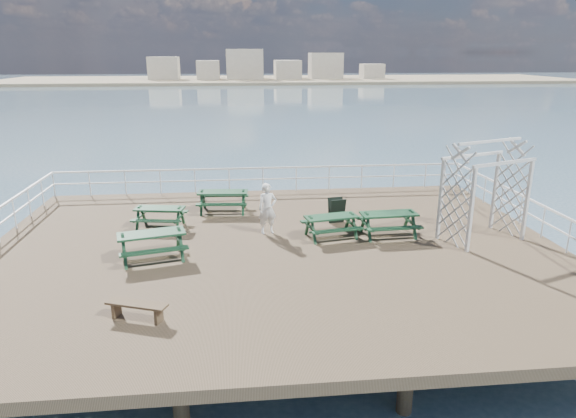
% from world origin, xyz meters
% --- Properties ---
extents(ground, '(18.00, 14.00, 0.30)m').
position_xyz_m(ground, '(0.00, 0.00, -0.15)').
color(ground, brown).
rests_on(ground, ground).
extents(sea_backdrop, '(300.00, 300.00, 9.20)m').
position_xyz_m(sea_backdrop, '(12.54, 134.07, -0.51)').
color(sea_backdrop, '#466476').
rests_on(sea_backdrop, ground).
extents(railing, '(17.77, 13.76, 1.10)m').
position_xyz_m(railing, '(-0.07, 2.57, 0.87)').
color(railing, silver).
rests_on(railing, ground).
extents(picnic_table_a, '(2.00, 1.67, 0.92)m').
position_xyz_m(picnic_table_a, '(-1.69, 3.98, 0.59)').
color(picnic_table_a, '#143822').
rests_on(picnic_table_a, ground).
extents(picnic_table_b, '(1.89, 1.62, 0.82)m').
position_xyz_m(picnic_table_b, '(-3.85, 2.34, 0.52)').
color(picnic_table_b, '#143822').
rests_on(picnic_table_b, ground).
extents(picnic_table_c, '(1.95, 1.69, 0.84)m').
position_xyz_m(picnic_table_c, '(1.91, 0.74, 0.54)').
color(picnic_table_c, '#143822').
rests_on(picnic_table_c, ground).
extents(picnic_table_d, '(2.25, 1.97, 0.94)m').
position_xyz_m(picnic_table_d, '(-3.69, -0.57, 0.60)').
color(picnic_table_d, '#143822').
rests_on(picnic_table_d, ground).
extents(picnic_table_e, '(1.94, 1.60, 0.90)m').
position_xyz_m(picnic_table_e, '(3.84, 0.69, 0.58)').
color(picnic_table_e, '#143822').
rests_on(picnic_table_e, ground).
extents(flat_bench_near, '(1.47, 0.83, 0.42)m').
position_xyz_m(flat_bench_near, '(-3.51, -4.22, 0.31)').
color(flat_bench_near, brown).
rests_on(flat_bench_near, ground).
extents(trellis_arbor, '(2.96, 2.23, 3.27)m').
position_xyz_m(trellis_arbor, '(6.75, 0.07, 1.45)').
color(trellis_arbor, silver).
rests_on(trellis_arbor, ground).
extents(sandwich_board, '(0.62, 0.51, 0.92)m').
position_xyz_m(sandwich_board, '(2.38, 2.22, 0.45)').
color(sandwich_board, black).
rests_on(sandwich_board, ground).
extents(person, '(0.71, 0.54, 1.73)m').
position_xyz_m(person, '(-0.15, 1.37, 0.86)').
color(person, white).
rests_on(person, ground).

